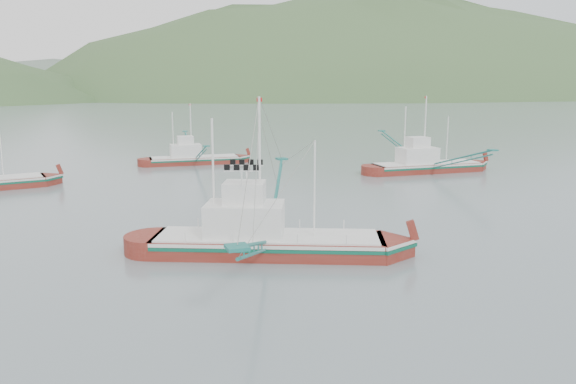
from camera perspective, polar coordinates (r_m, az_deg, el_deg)
name	(u,v)px	position (r m, az deg, el deg)	size (l,w,h in m)	color
ground	(320,259)	(35.53, 3.26, -6.81)	(1200.00, 1200.00, 0.00)	slate
main_boat	(266,221)	(35.89, -2.26, -2.95)	(15.17, 25.61, 10.85)	maroon
bg_boat_far	(193,155)	(77.92, -9.59, 3.71)	(12.23, 21.90, 8.86)	maroon
bg_boat_right	(425,161)	(71.78, 13.78, 3.07)	(13.93, 25.02, 10.12)	maroon
headland_right	(380,96)	(526.21, 9.35, 9.62)	(684.00, 432.00, 306.00)	#39592E
ridge_distant	(132,95)	(592.84, -15.58, 9.50)	(960.00, 400.00, 240.00)	slate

